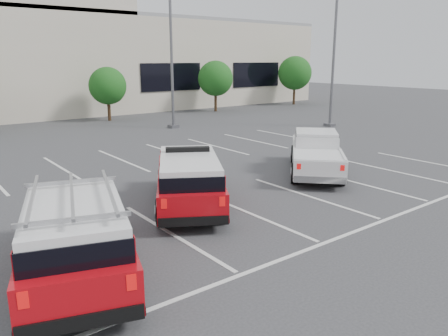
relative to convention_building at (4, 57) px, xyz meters
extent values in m
plane|color=#353537|center=(-0.18, -31.86, -4.72)|extent=(120.00, 120.00, 0.00)
cube|color=silver|center=(-0.18, -27.36, -4.71)|extent=(23.00, 15.00, 0.01)
cube|color=beige|center=(-0.18, 0.14, -0.72)|extent=(60.00, 15.00, 8.00)
cube|color=beige|center=(1.82, -1.36, 4.28)|extent=(14.00, 12.00, 2.00)
cylinder|color=#3F2B19|center=(4.82, -9.86, -3.96)|extent=(0.24, 0.24, 1.51)
sphere|color=#154F15|center=(4.82, -9.86, -2.11)|extent=(2.77, 2.77, 2.77)
sphere|color=#154F15|center=(5.22, -9.66, -2.53)|extent=(1.85, 1.85, 1.85)
cylinder|color=#3F2B19|center=(14.82, -9.86, -3.88)|extent=(0.24, 0.24, 1.67)
sphere|color=#154F15|center=(14.82, -9.86, -1.84)|extent=(3.07, 3.07, 3.07)
sphere|color=#154F15|center=(15.22, -9.66, -2.30)|extent=(2.05, 2.05, 2.05)
cylinder|color=#3F2B19|center=(24.82, -9.86, -3.80)|extent=(0.24, 0.24, 1.84)
sphere|color=#154F15|center=(24.82, -9.86, -1.56)|extent=(3.37, 3.37, 3.37)
sphere|color=#154F15|center=(25.22, -9.66, -2.07)|extent=(2.24, 2.24, 2.24)
cube|color=#59595E|center=(6.82, -15.86, -4.62)|extent=(0.60, 0.60, 0.20)
cylinder|color=#59595E|center=(6.82, -15.86, 0.28)|extent=(0.18, 0.18, 10.00)
cube|color=#59595E|center=(15.82, -21.86, -4.62)|extent=(0.60, 0.60, 0.20)
cylinder|color=#59595E|center=(15.82, -21.86, 0.28)|extent=(0.18, 0.18, 10.00)
cube|color=#AB080F|center=(-1.20, -30.10, -4.00)|extent=(4.24, 5.42, 0.79)
cube|color=black|center=(-1.44, -30.51, -3.40)|extent=(3.35, 4.05, 0.41)
cube|color=silver|center=(-1.44, -30.51, -3.12)|extent=(3.28, 3.96, 0.15)
cube|color=black|center=(-1.03, -29.81, -2.97)|extent=(1.34, 0.93, 0.14)
cube|color=silver|center=(5.15, -29.83, -4.01)|extent=(5.16, 5.08, 0.78)
cube|color=black|center=(5.50, -29.49, -3.42)|extent=(2.56, 2.55, 0.41)
cube|color=silver|center=(5.50, -29.49, -3.14)|extent=(2.50, 2.50, 0.15)
cube|color=#AB080F|center=(-5.65, -32.59, -3.95)|extent=(3.52, 5.53, 0.85)
cube|color=black|center=(-5.80, -33.07, -3.30)|extent=(2.86, 3.94, 0.44)
cube|color=silver|center=(-5.80, -33.07, -3.00)|extent=(2.80, 3.86, 0.16)
cube|color=#A5A5A8|center=(-5.80, -33.07, -2.72)|extent=(2.81, 3.62, 0.06)
camera|label=1|loc=(-8.39, -41.30, -0.18)|focal=35.00mm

